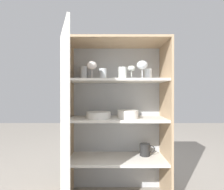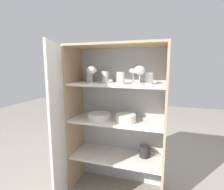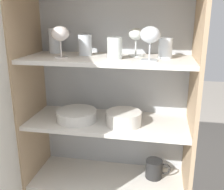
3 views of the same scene
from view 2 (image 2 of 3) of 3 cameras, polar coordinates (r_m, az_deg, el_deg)
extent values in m
cube|color=#B2B7BC|center=(1.74, 3.08, -7.22)|extent=(0.85, 0.02, 1.32)
cube|color=tan|center=(1.73, -11.89, -7.44)|extent=(0.02, 0.36, 1.32)
cube|color=tan|center=(1.53, 16.92, -9.98)|extent=(0.02, 0.36, 1.32)
cube|color=tan|center=(1.51, 1.64, 15.89)|extent=(0.85, 0.36, 0.02)
cube|color=silver|center=(1.71, 1.48, -19.41)|extent=(0.81, 0.32, 0.02)
cube|color=silver|center=(1.58, 1.53, -8.43)|extent=(0.81, 0.32, 0.02)
cube|color=silver|center=(1.51, 1.58, 3.47)|extent=(0.81, 0.32, 0.02)
cube|color=silver|center=(1.40, -17.11, -11.78)|extent=(0.17, 0.40, 1.32)
cylinder|color=white|center=(1.45, 2.84, 5.59)|extent=(0.07, 0.07, 0.10)
cylinder|color=white|center=(1.59, -2.20, 5.95)|extent=(0.07, 0.07, 0.10)
cylinder|color=white|center=(1.70, -7.42, 6.57)|extent=(0.06, 0.06, 0.13)
cylinder|color=white|center=(1.48, 12.09, 5.38)|extent=(0.06, 0.06, 0.09)
cylinder|color=white|center=(1.40, 8.88, 3.45)|extent=(0.07, 0.07, 0.01)
cylinder|color=white|center=(1.40, 8.92, 5.05)|extent=(0.01, 0.01, 0.07)
ellipsoid|color=white|center=(1.39, 9.00, 7.99)|extent=(0.09, 0.09, 0.07)
cylinder|color=silver|center=(1.52, -6.59, 3.96)|extent=(0.06, 0.06, 0.01)
cylinder|color=silver|center=(1.52, -6.62, 5.43)|extent=(0.01, 0.01, 0.07)
ellipsoid|color=silver|center=(1.52, -6.67, 8.07)|extent=(0.08, 0.08, 0.07)
cylinder|color=white|center=(1.54, 6.89, 4.01)|extent=(0.07, 0.07, 0.01)
cylinder|color=white|center=(1.54, 6.92, 5.46)|extent=(0.01, 0.01, 0.07)
ellipsoid|color=white|center=(1.53, 6.97, 7.85)|extent=(0.07, 0.07, 0.06)
cylinder|color=silver|center=(1.60, -4.17, -7.67)|extent=(0.21, 0.21, 0.01)
cylinder|color=silver|center=(1.59, -4.18, -7.36)|extent=(0.21, 0.21, 0.01)
cylinder|color=silver|center=(1.59, -4.18, -7.05)|extent=(0.21, 0.21, 0.01)
cylinder|color=silver|center=(1.59, -4.18, -6.74)|extent=(0.21, 0.21, 0.01)
cylinder|color=silver|center=(1.59, -4.19, -6.43)|extent=(0.21, 0.21, 0.01)
cylinder|color=silver|center=(1.58, -4.19, -6.11)|extent=(0.21, 0.21, 0.01)
cylinder|color=silver|center=(1.51, 4.48, -7.51)|extent=(0.17, 0.17, 0.07)
torus|color=silver|center=(1.50, 4.49, -6.42)|extent=(0.17, 0.17, 0.01)
cylinder|color=black|center=(1.69, 10.58, -17.64)|extent=(0.09, 0.09, 0.10)
torus|color=black|center=(1.68, 12.60, -17.63)|extent=(0.07, 0.01, 0.07)
camera|label=1|loc=(0.53, -73.34, -28.15)|focal=28.00mm
camera|label=3|loc=(0.27, -18.59, 20.01)|focal=42.00mm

